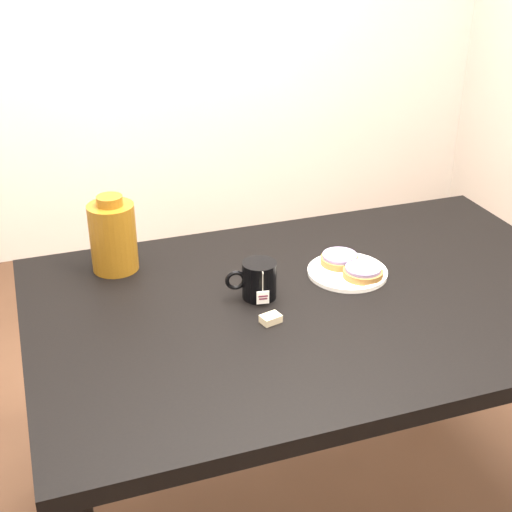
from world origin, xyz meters
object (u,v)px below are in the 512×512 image
object	(u,v)px
mug	(258,280)
teabag_pouch	(271,319)
table	(320,326)
bagel_front	(363,272)
bagel_back	(340,259)
plate	(347,271)
bagel_package	(113,236)

from	to	relation	value
mug	teabag_pouch	size ratio (longest dim) A/B	2.90
table	bagel_front	xyz separation A→B (m)	(0.13, 0.04, 0.11)
bagel_back	teabag_pouch	xyz separation A→B (m)	(-0.26, -0.19, -0.02)
bagel_back	teabag_pouch	size ratio (longest dim) A/B	3.04
bagel_back	mug	size ratio (longest dim) A/B	1.05
bagel_front	mug	world-z (taller)	mug
plate	teabag_pouch	bearing A→B (deg)	-150.30
plate	bagel_package	xyz separation A→B (m)	(-0.56, 0.23, 0.09)
table	bagel_front	size ratio (longest dim) A/B	9.98
bagel_back	bagel_package	distance (m)	0.59
table	bagel_package	bearing A→B (deg)	144.92
plate	bagel_front	bearing A→B (deg)	-63.02
bagel_back	bagel_front	distance (m)	0.09
plate	teabag_pouch	distance (m)	0.31
bagel_front	mug	xyz separation A→B (m)	(-0.28, 0.01, 0.02)
plate	teabag_pouch	xyz separation A→B (m)	(-0.27, -0.15, 0.00)
mug	bagel_package	bearing A→B (deg)	148.31
plate	bagel_package	bearing A→B (deg)	157.82
mug	teabag_pouch	bearing A→B (deg)	-86.45
plate	mug	bearing A→B (deg)	-172.42
bagel_back	bagel_front	size ratio (longest dim) A/B	0.98
mug	table	bearing A→B (deg)	-10.85
bagel_back	teabag_pouch	world-z (taller)	bagel_back
bagel_back	mug	bearing A→B (deg)	-163.41
mug	teabag_pouch	distance (m)	0.12
plate	teabag_pouch	size ratio (longest dim) A/B	4.55
table	bagel_back	xyz separation A→B (m)	(0.11, 0.13, 0.11)
bagel_package	bagel_front	bearing A→B (deg)	-24.97
teabag_pouch	plate	bearing A→B (deg)	29.70
bagel_back	mug	world-z (taller)	mug
teabag_pouch	bagel_package	bearing A→B (deg)	127.50
plate	mug	size ratio (longest dim) A/B	1.57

